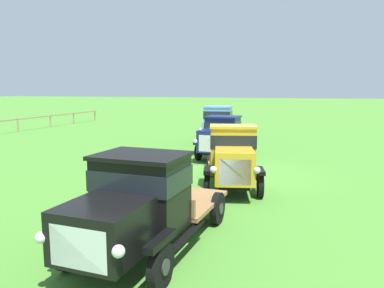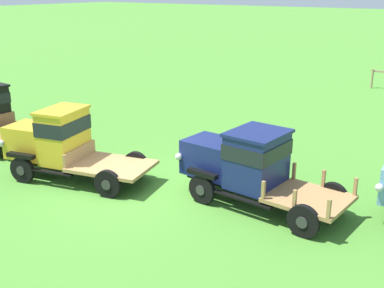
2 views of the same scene
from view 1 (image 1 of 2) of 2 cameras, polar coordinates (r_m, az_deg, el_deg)
name	(u,v)px [view 1 (image 1 of 2)]	position (r m, az deg, el deg)	size (l,w,h in m)	color
ground_plane	(239,174)	(15.09, 7.19, -4.51)	(240.00, 240.00, 0.00)	#47842D
paddock_fence	(34,120)	(33.46, -22.91, 3.43)	(18.97, 0.53, 1.11)	#997F60
vintage_truck_foreground_near	(138,203)	(7.61, -8.17, -8.94)	(5.23, 2.34, 2.09)	black
vintage_truck_second_in_line	(233,158)	(12.45, 6.25, -2.08)	(4.92, 2.70, 2.16)	black
vintage_truck_midrow_center	(221,136)	(18.12, 4.45, 1.24)	(4.80, 2.12, 2.04)	black
vintage_truck_far_side	(217,124)	(23.33, 3.91, 3.05)	(4.90, 2.30, 2.29)	black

